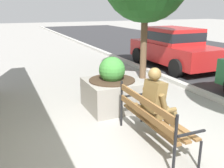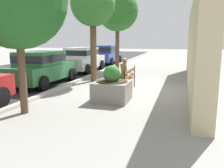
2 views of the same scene
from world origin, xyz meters
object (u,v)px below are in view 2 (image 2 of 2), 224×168
Objects in this scene: concrete_planter at (112,88)px; street_tree_down_street at (93,5)px; bronze_statue_seated at (121,75)px; parked_car_white at (82,59)px; parked_car_blue at (106,54)px; park_bench at (126,78)px; parked_car_green at (42,67)px; street_tree_far_corner at (118,11)px.

street_tree_down_street is at bearing 29.19° from concrete_planter.
bronze_statue_seated reaches higher than concrete_planter.
street_tree_down_street is 1.19× the size of parked_car_white.
parked_car_blue is at bearing 13.45° from street_tree_down_street.
bronze_statue_seated is 10.96m from parked_car_blue.
park_bench is 0.37× the size of street_tree_down_street.
parked_car_white reaches higher than park_bench.
parked_car_green is at bearing 63.08° from concrete_planter.
bronze_statue_seated is 0.26× the size of street_tree_far_corner.
street_tree_far_corner is 1.29× the size of parked_car_blue.
street_tree_far_corner is at bearing -62.15° from parked_car_white.
bronze_statue_seated is 7.23m from street_tree_far_corner.
bronze_statue_seated is 0.33× the size of parked_car_green.
parked_car_green reaches higher than bronze_statue_seated.
park_bench is 0.44× the size of parked_car_blue.
bronze_statue_seated is (-0.07, 0.21, 0.12)m from park_bench.
parked_car_white and parked_car_blue have the same top height.
parked_car_white is (5.11, 3.89, 0.17)m from bronze_statue_seated.
street_tree_down_street reaches higher than parked_car_blue.
park_bench is at bearing -140.83° from parked_car_white.
parked_car_blue is at bearing 20.79° from bronze_statue_seated.
concrete_planter is at bearing -149.61° from parked_car_white.
street_tree_down_street is (1.79, 2.10, 3.19)m from park_bench.
bronze_statue_seated is at bearing 4.54° from concrete_planter.
street_tree_far_corner is (4.35, -0.07, 0.17)m from street_tree_down_street.
street_tree_down_street is at bearing -148.30° from parked_car_white.
concrete_planter is at bearing -116.92° from parked_car_green.
street_tree_down_street reaches higher than bronze_statue_seated.
parked_car_green is (2.05, 4.03, 0.38)m from concrete_planter.
parked_car_blue is (12.02, 4.03, 0.38)m from concrete_planter.
parked_car_green is (-5.93, 2.08, -3.07)m from street_tree_far_corner.
street_tree_far_corner is at bearing 18.27° from park_bench.
street_tree_far_corner reaches higher than parked_car_blue.
street_tree_far_corner is (6.21, 1.81, 3.24)m from bronze_statue_seated.
concrete_planter is at bearing 177.71° from park_bench.
parked_car_white is (4.83, 0.00, 0.00)m from parked_car_green.
street_tree_far_corner is at bearing -19.34° from parked_car_green.
parked_car_blue is at bearing 18.55° from concrete_planter.
parked_car_white is at bearing 180.00° from parked_car_blue.
park_bench is 0.26m from bronze_statue_seated.
street_tree_down_street is 4.35m from street_tree_far_corner.
park_bench is at bearing -161.73° from street_tree_far_corner.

